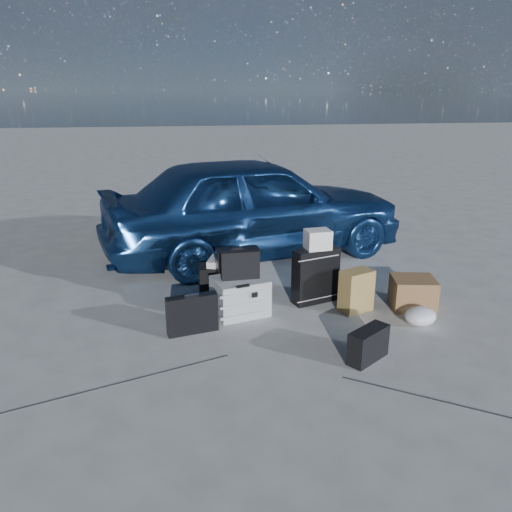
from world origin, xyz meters
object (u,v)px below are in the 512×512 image
at_px(duffel_bag, 228,278).
at_px(suitcase_left, 238,274).
at_px(briefcase, 192,314).
at_px(cardboard_box, 413,293).
at_px(suitcase_right, 316,275).
at_px(car, 254,206).
at_px(pelican_case, 240,296).

bearing_deg(duffel_bag, suitcase_left, -69.99).
height_order(briefcase, duffel_bag, briefcase).
bearing_deg(cardboard_box, suitcase_right, 162.06).
distance_m(car, suitcase_right, 1.88).
bearing_deg(cardboard_box, briefcase, -174.95).
xyz_separation_m(suitcase_left, cardboard_box, (1.85, -0.53, -0.14)).
xyz_separation_m(briefcase, cardboard_box, (2.40, 0.21, -0.03)).
relative_size(suitcase_left, cardboard_box, 1.36).
bearing_deg(duffel_bag, pelican_case, -84.20).
relative_size(pelican_case, suitcase_right, 0.87).
distance_m(suitcase_left, suitcase_right, 0.87).
xyz_separation_m(car, briefcase, (-0.99, -2.32, -0.52)).
bearing_deg(car, pelican_case, 152.89).
xyz_separation_m(duffel_bag, cardboard_box, (1.94, -0.77, -0.00)).
relative_size(car, duffel_bag, 6.27).
bearing_deg(suitcase_right, cardboard_box, -35.14).
distance_m(car, briefcase, 2.58).
relative_size(duffel_bag, cardboard_box, 1.51).
bearing_deg(car, briefcase, 143.38).
height_order(suitcase_right, duffel_bag, suitcase_right).
bearing_deg(pelican_case, car, 62.10).
bearing_deg(duffel_bag, briefcase, -114.98).
height_order(car, duffel_bag, car).
distance_m(suitcase_right, cardboard_box, 1.07).
height_order(pelican_case, briefcase, pelican_case).
bearing_deg(cardboard_box, car, 123.67).
xyz_separation_m(suitcase_left, duffel_bag, (-0.09, 0.24, -0.14)).
distance_m(pelican_case, suitcase_left, 0.38).
xyz_separation_m(briefcase, duffel_bag, (0.46, 0.98, -0.03)).
height_order(briefcase, suitcase_left, suitcase_left).
distance_m(car, pelican_case, 2.07).
height_order(pelican_case, duffel_bag, pelican_case).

